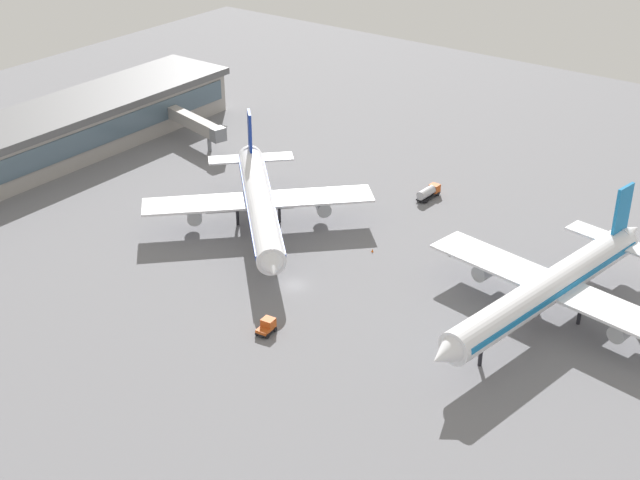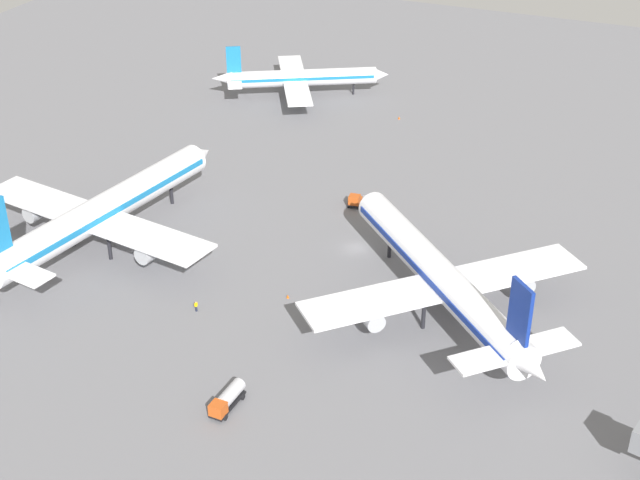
% 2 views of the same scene
% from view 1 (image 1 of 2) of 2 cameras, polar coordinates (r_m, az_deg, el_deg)
% --- Properties ---
extents(ground, '(288.00, 288.00, 0.00)m').
position_cam_1_polar(ground, '(152.81, -1.66, -2.90)').
color(ground, slate).
extents(terminal_building, '(88.51, 19.85, 10.90)m').
position_cam_1_polar(terminal_building, '(212.14, -15.76, 6.78)').
color(terminal_building, '#9E9993').
rests_on(terminal_building, ground).
extents(airplane_at_gate, '(55.98, 45.33, 17.08)m').
position_cam_1_polar(airplane_at_gate, '(144.52, 14.36, -2.94)').
color(airplane_at_gate, white).
rests_on(airplane_at_gate, ground).
extents(airplane_taxiing, '(43.02, 42.90, 16.64)m').
position_cam_1_polar(airplane_taxiing, '(168.37, -3.89, 2.45)').
color(airplane_taxiing, white).
rests_on(airplane_taxiing, ground).
extents(fuel_truck, '(6.38, 2.44, 2.50)m').
position_cam_1_polar(fuel_truck, '(184.31, 6.91, 3.04)').
color(fuel_truck, black).
rests_on(fuel_truck, ground).
extents(baggage_tug, '(3.39, 2.53, 2.30)m').
position_cam_1_polar(baggage_tug, '(140.17, -3.39, -5.50)').
color(baggage_tug, black).
rests_on(baggage_tug, ground).
extents(ground_crew_worker, '(0.53, 0.51, 1.67)m').
position_cam_1_polar(ground_crew_worker, '(164.60, 8.19, -0.45)').
color(ground_crew_worker, '#1E2338').
rests_on(ground_crew_worker, ground).
extents(jet_bridge, '(7.90, 21.71, 6.74)m').
position_cam_1_polar(jet_bridge, '(210.91, -7.89, 7.34)').
color(jet_bridge, '#9E9993').
rests_on(jet_bridge, ground).
extents(safety_cone_near_gate, '(0.44, 0.44, 0.60)m').
position_cam_1_polar(safety_cone_near_gate, '(163.24, 3.35, -0.66)').
color(safety_cone_near_gate, '#EA590C').
rests_on(safety_cone_near_gate, ground).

